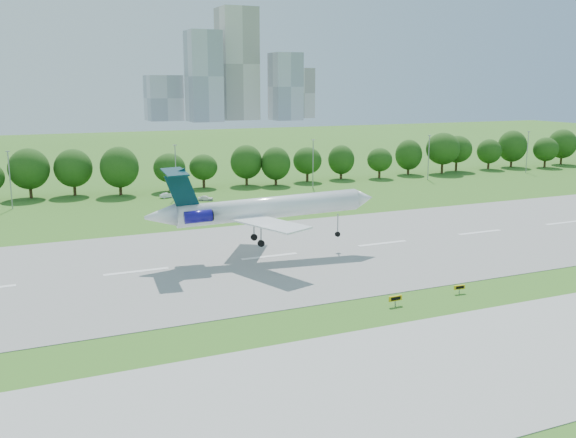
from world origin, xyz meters
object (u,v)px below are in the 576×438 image
Objects in this scene: airliner at (258,208)px; service_vehicle_b at (206,198)px; service_vehicle_a at (167,195)px; taxi_sign_left at (395,298)px.

airliner reaches higher than service_vehicle_b.
airliner is 57.59m from service_vehicle_a.
airliner reaches higher than taxi_sign_left.
airliner is 19.67× the size of taxi_sign_left.
airliner is 10.48× the size of service_vehicle_b.
service_vehicle_a is 1.01× the size of service_vehicle_b.
service_vehicle_b is at bearing 88.35° from airliner.
service_vehicle_a is (-7.35, 83.71, -0.37)m from taxi_sign_left.
airliner is 10.36× the size of service_vehicle_a.
service_vehicle_a is (-0.31, 57.16, -7.08)m from airliner.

